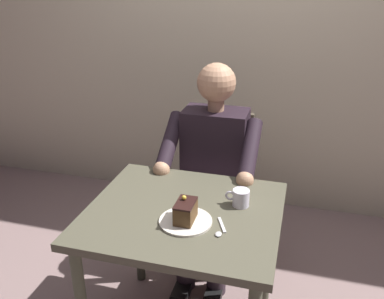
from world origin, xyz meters
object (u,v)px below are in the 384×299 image
object	(u,v)px
seated_person	(212,170)
coffee_cup	(240,197)
cake_slice	(185,211)
dessert_spoon	(220,230)
chair	(217,180)
dining_table	(184,229)

from	to	relation	value
seated_person	coffee_cup	size ratio (longest dim) A/B	11.33
seated_person	cake_slice	distance (m)	0.65
seated_person	dessert_spoon	xyz separation A→B (m)	(-0.19, 0.67, 0.07)
dessert_spoon	cake_slice	bearing A→B (deg)	-8.31
chair	seated_person	size ratio (longest dim) A/B	0.73
chair	coffee_cup	size ratio (longest dim) A/B	8.29
dining_table	chair	bearing A→B (deg)	-90.00
coffee_cup	seated_person	bearing A→B (deg)	-62.37
seated_person	coffee_cup	world-z (taller)	seated_person
dining_table	seated_person	size ratio (longest dim) A/B	0.68
dining_table	dessert_spoon	xyz separation A→B (m)	(-0.19, 0.11, 0.10)
chair	dining_table	bearing A→B (deg)	90.00
chair	coffee_cup	xyz separation A→B (m)	(-0.23, 0.62, 0.26)
coffee_cup	chair	bearing A→B (deg)	-69.33
dining_table	seated_person	bearing A→B (deg)	-90.00
dining_table	chair	xyz separation A→B (m)	(0.00, -0.73, -0.11)
dining_table	seated_person	world-z (taller)	seated_person
dessert_spoon	dining_table	bearing A→B (deg)	-31.02
cake_slice	dessert_spoon	distance (m)	0.16
chair	dessert_spoon	distance (m)	0.89
seated_person	dessert_spoon	world-z (taller)	seated_person
dining_table	cake_slice	xyz separation A→B (m)	(-0.04, 0.09, 0.15)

